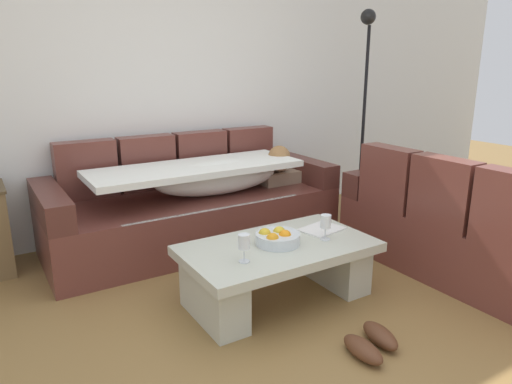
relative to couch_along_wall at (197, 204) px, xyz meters
The scene contains 11 objects.
ground_plane 1.66m from the couch_along_wall, 93.29° to the right, with size 14.00×14.00×0.00m, color olive.
back_wall 1.15m from the couch_along_wall, 100.06° to the left, with size 9.00×0.10×2.70m, color silver.
couch_along_wall is the anchor object (origin of this frame).
couch_near_window 2.13m from the couch_along_wall, 47.95° to the right, with size 0.92×1.79×0.88m.
coffee_table 1.21m from the couch_along_wall, 89.64° to the right, with size 1.20×0.68×0.38m.
fruit_bowl 1.20m from the couch_along_wall, 89.90° to the right, with size 0.28×0.28×0.10m.
wine_glass_near_left 1.37m from the couch_along_wall, 103.16° to the right, with size 0.07×0.07×0.17m.
wine_glass_near_right 1.34m from the couch_along_wall, 76.69° to the right, with size 0.07×0.07×0.17m.
open_magazine 1.21m from the couch_along_wall, 70.47° to the right, with size 0.28×0.21×0.01m, color white.
floor_lamp 1.95m from the couch_along_wall, ahead, with size 0.33×0.31×1.95m.
pair_of_shoes 1.95m from the couch_along_wall, 86.39° to the right, with size 0.32×0.33×0.09m.
Camera 1 is at (-1.44, -1.81, 1.47)m, focal length 32.64 mm.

